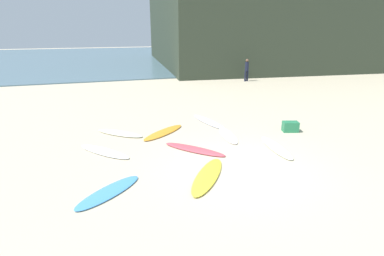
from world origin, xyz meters
The scene contains 14 objects.
ground_plane centered at (0.00, 0.00, 0.00)m, with size 120.00×120.00×0.00m, color beige.
ocean_water centered at (0.00, 36.73, 0.04)m, with size 120.00×40.00×0.08m, color slate.
coastal_headland centered at (19.19, 25.17, 6.41)m, with size 31.95×22.29×12.82m, color #333D2D.
surfboard_0 centered at (-3.73, 2.41, 0.04)m, with size 0.51×2.18×0.07m, color white.
surfboard_1 centered at (-0.82, 1.70, 0.04)m, with size 0.49×2.30×0.08m, color #DA4D5A.
surfboard_2 centered at (0.83, 2.68, 0.03)m, with size 0.50×1.92×0.07m, color white.
surfboard_3 centered at (-1.07, -0.27, 0.04)m, with size 0.58×2.41×0.09m, color yellow.
surfboard_4 centered at (-3.73, -0.35, 0.03)m, with size 0.57×2.04×0.06m, color #4A9AE2.
surfboard_5 centered at (-1.44, 3.74, 0.04)m, with size 0.55×2.27×0.07m, color orange.
surfboard_6 centered at (1.91, 1.05, 0.04)m, with size 0.52×2.21×0.07m, color silver.
surfboard_7 centered at (-3.08, 4.15, 0.04)m, with size 0.56×2.06×0.08m, color #F0EFCB.
surfboard_8 centered at (0.74, 4.58, 0.04)m, with size 0.49×2.46×0.08m, color silver.
beachgoer_near centered at (7.21, 13.84, 0.93)m, with size 0.34×0.33×1.67m.
beach_cooler centered at (3.41, 2.46, 0.20)m, with size 0.60×0.38×0.40m, color #287F51.
Camera 1 is at (-3.78, -7.52, 3.96)m, focal length 28.99 mm.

